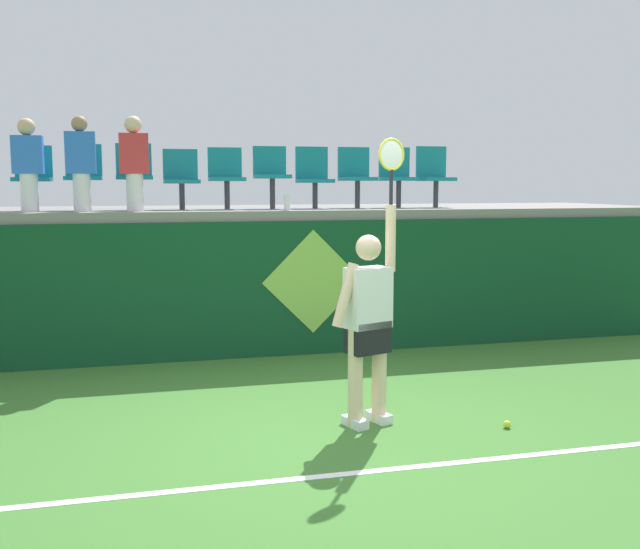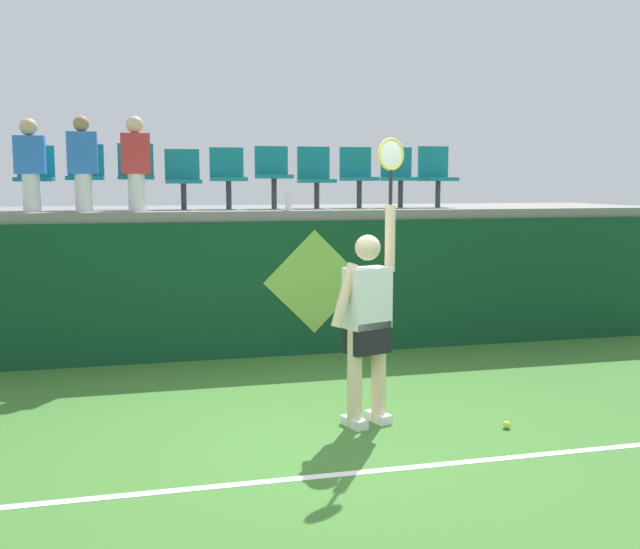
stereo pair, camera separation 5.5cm
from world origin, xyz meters
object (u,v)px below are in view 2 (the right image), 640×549
object	(u,v)px
spectator_0	(30,163)
stadium_chair_1	(86,173)
stadium_chair_4	(228,174)
stadium_chair_7	(358,174)
water_bottle	(288,202)
stadium_chair_8	(399,174)
spectator_1	(83,162)
stadium_chair_5	(273,172)
spectator_2	(136,161)
stadium_chair_6	(315,175)
stadium_chair_2	(136,172)
tennis_player	(368,319)
stadium_chair_0	(35,174)
stadium_chair_9	(436,174)
stadium_chair_3	(183,176)
tennis_ball	(507,425)

from	to	relation	value
spectator_0	stadium_chair_1	bearing A→B (deg)	34.29
stadium_chair_4	stadium_chair_7	size ratio (longest dim) A/B	0.97
water_bottle	spectator_0	bearing A→B (deg)	173.88
stadium_chair_1	stadium_chair_8	distance (m)	4.10
stadium_chair_1	spectator_1	size ratio (longest dim) A/B	0.73
stadium_chair_5	spectator_1	xyz separation A→B (m)	(-2.35, -0.44, 0.11)
stadium_chair_5	spectator_2	distance (m)	1.80
water_bottle	stadium_chair_1	bearing A→B (deg)	163.33
stadium_chair_6	stadium_chair_8	bearing A→B (deg)	-0.15
stadium_chair_2	spectator_1	xyz separation A→B (m)	(-0.61, -0.44, 0.11)
water_bottle	stadium_chair_6	distance (m)	0.95
tennis_player	water_bottle	distance (m)	3.06
stadium_chair_0	stadium_chair_9	distance (m)	5.23
stadium_chair_0	stadium_chair_7	size ratio (longest dim) A/B	0.97
stadium_chair_6	spectator_2	size ratio (longest dim) A/B	0.73
stadium_chair_3	spectator_1	bearing A→B (deg)	-159.53
stadium_chair_2	stadium_chair_5	size ratio (longest dim) A/B	1.02
tennis_ball	spectator_0	size ratio (longest dim) A/B	0.06
tennis_player	stadium_chair_4	size ratio (longest dim) A/B	3.13
water_bottle	stadium_chair_9	size ratio (longest dim) A/B	0.24
stadium_chair_7	stadium_chair_9	xyz separation A→B (m)	(1.13, 0.00, 0.01)
tennis_player	stadium_chair_5	size ratio (longest dim) A/B	3.04
stadium_chair_6	spectator_0	bearing A→B (deg)	-173.42
stadium_chair_7	spectator_0	xyz separation A→B (m)	(-4.10, -0.40, 0.11)
stadium_chair_8	stadium_chair_5	bearing A→B (deg)	-179.85
stadium_chair_2	spectator_1	size ratio (longest dim) A/B	0.75
stadium_chair_6	stadium_chair_1	bearing A→B (deg)	-179.91
water_bottle	stadium_chair_9	distance (m)	2.38
stadium_chair_0	stadium_chair_1	world-z (taller)	stadium_chair_1
spectator_2	tennis_ball	bearing A→B (deg)	-49.89
stadium_chair_1	spectator_1	xyz separation A→B (m)	(-0.00, -0.44, 0.12)
stadium_chair_2	spectator_2	xyz separation A→B (m)	(0.00, -0.45, 0.12)
stadium_chair_8	stadium_chair_0	bearing A→B (deg)	-179.97
tennis_ball	stadium_chair_0	xyz separation A→B (m)	(-4.23, 4.05, 2.18)
spectator_1	stadium_chair_4	bearing A→B (deg)	14.10
stadium_chair_3	stadium_chair_7	size ratio (longest dim) A/B	0.94
water_bottle	tennis_ball	bearing A→B (deg)	-69.68
stadium_chair_8	water_bottle	bearing A→B (deg)	-156.87
water_bottle	stadium_chair_0	bearing A→B (deg)	166.47
water_bottle	stadium_chair_6	world-z (taller)	stadium_chair_6
tennis_player	stadium_chair_7	size ratio (longest dim) A/B	3.03
stadium_chair_1	stadium_chair_4	world-z (taller)	stadium_chair_1
stadium_chair_2	spectator_2	distance (m)	0.46
stadium_chair_6	spectator_1	world-z (taller)	spectator_1
stadium_chair_6	stadium_chair_8	xyz separation A→B (m)	(1.18, -0.00, 0.02)
stadium_chair_5	stadium_chair_0	bearing A→B (deg)	179.95
stadium_chair_7	spectator_2	world-z (taller)	spectator_2
tennis_ball	stadium_chair_4	xyz separation A→B (m)	(-1.88, 4.05, 2.18)
stadium_chair_9	spectator_0	world-z (taller)	spectator_0
stadium_chair_2	stadium_chair_4	distance (m)	1.15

